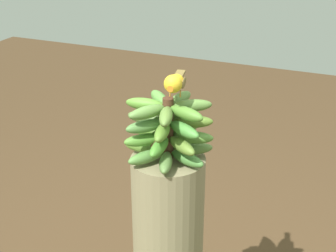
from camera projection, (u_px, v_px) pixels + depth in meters
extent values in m
cylinder|color=#4C2D1E|center=(168.00, 129.00, 1.68)|extent=(0.04, 0.04, 0.22)
ellipsoid|color=#56812E|center=(144.00, 147.00, 1.74)|extent=(0.14, 0.05, 0.04)
ellipsoid|color=#54853C|center=(146.00, 157.00, 1.67)|extent=(0.11, 0.14, 0.04)
ellipsoid|color=#557A3B|center=(166.00, 163.00, 1.64)|extent=(0.08, 0.14, 0.04)
ellipsoid|color=#4D883D|center=(187.00, 159.00, 1.66)|extent=(0.14, 0.09, 0.04)
ellipsoid|color=#587D39|center=(193.00, 149.00, 1.73)|extent=(0.14, 0.11, 0.04)
ellipsoid|color=#558632|center=(181.00, 141.00, 1.78)|extent=(0.06, 0.14, 0.04)
ellipsoid|color=#4E8134|center=(159.00, 140.00, 1.79)|extent=(0.12, 0.13, 0.04)
ellipsoid|color=olive|center=(182.00, 146.00, 1.63)|extent=(0.14, 0.11, 0.04)
ellipsoid|color=#568935|center=(193.00, 137.00, 1.68)|extent=(0.14, 0.08, 0.04)
ellipsoid|color=#4F882D|center=(185.00, 129.00, 1.75)|extent=(0.09, 0.14, 0.04)
ellipsoid|color=#55893B|center=(165.00, 126.00, 1.77)|extent=(0.10, 0.14, 0.04)
ellipsoid|color=#57802C|center=(147.00, 131.00, 1.73)|extent=(0.14, 0.06, 0.04)
ellipsoid|color=#528C31|center=(144.00, 140.00, 1.67)|extent=(0.13, 0.12, 0.04)
ellipsoid|color=#4A8C2F|center=(159.00, 147.00, 1.62)|extent=(0.05, 0.14, 0.04)
ellipsoid|color=#4D7D2B|center=(163.00, 112.00, 1.74)|extent=(0.11, 0.13, 0.04)
ellipsoid|color=#587A39|center=(146.00, 117.00, 1.70)|extent=(0.14, 0.05, 0.04)
ellipsoid|color=#50803C|center=(145.00, 126.00, 1.64)|extent=(0.12, 0.13, 0.04)
ellipsoid|color=#57812C|center=(162.00, 132.00, 1.60)|extent=(0.07, 0.14, 0.04)
ellipsoid|color=#4A8C39|center=(184.00, 130.00, 1.61)|extent=(0.14, 0.10, 0.04)
ellipsoid|color=#5A7D2B|center=(193.00, 122.00, 1.67)|extent=(0.14, 0.09, 0.04)
ellipsoid|color=#53822C|center=(183.00, 114.00, 1.73)|extent=(0.08, 0.14, 0.04)
ellipsoid|color=#567E36|center=(192.00, 106.00, 1.66)|extent=(0.14, 0.11, 0.04)
ellipsoid|color=#5A853B|center=(180.00, 99.00, 1.71)|extent=(0.06, 0.14, 0.04)
ellipsoid|color=#538B3A|center=(160.00, 99.00, 1.72)|extent=(0.12, 0.13, 0.04)
ellipsoid|color=#548A2E|center=(145.00, 104.00, 1.67)|extent=(0.14, 0.05, 0.04)
ellipsoid|color=#59813A|center=(147.00, 112.00, 1.61)|extent=(0.11, 0.14, 0.04)
ellipsoid|color=#5A7D34|center=(166.00, 116.00, 1.58)|extent=(0.08, 0.14, 0.04)
ellipsoid|color=#4D7E2C|center=(186.00, 113.00, 1.60)|extent=(0.14, 0.09, 0.04)
cone|color=#4C2D1E|center=(156.00, 139.00, 1.67)|extent=(0.04, 0.04, 0.06)
cone|color=#4C2D1E|center=(170.00, 117.00, 1.72)|extent=(0.04, 0.04, 0.06)
cylinder|color=#C68933|center=(171.00, 93.00, 1.64)|extent=(0.01, 0.00, 0.02)
cylinder|color=#C68933|center=(180.00, 94.00, 1.64)|extent=(0.01, 0.00, 0.02)
ellipsoid|color=gold|center=(176.00, 83.00, 1.63)|extent=(0.07, 0.11, 0.05)
ellipsoid|color=brown|center=(168.00, 82.00, 1.64)|extent=(0.02, 0.08, 0.03)
ellipsoid|color=brown|center=(184.00, 83.00, 1.63)|extent=(0.02, 0.08, 0.03)
cube|color=brown|center=(180.00, 74.00, 1.70)|extent=(0.04, 0.07, 0.01)
sphere|color=gold|center=(173.00, 84.00, 1.58)|extent=(0.06, 0.06, 0.06)
sphere|color=black|center=(179.00, 84.00, 1.57)|extent=(0.01, 0.01, 0.01)
cone|color=orange|center=(171.00, 88.00, 1.55)|extent=(0.03, 0.03, 0.02)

